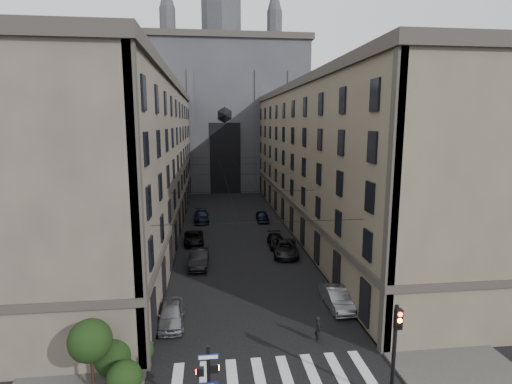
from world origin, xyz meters
name	(u,v)px	position (x,y,z in m)	size (l,w,h in m)	color
sidewalk_left	(154,232)	(-10.50, 36.00, 0.07)	(7.00, 80.00, 0.15)	#383533
sidewalk_right	(312,227)	(10.50, 36.00, 0.07)	(7.00, 80.00, 0.15)	#383533
zebra_crossing	(272,373)	(0.00, 5.00, 0.01)	(11.00, 3.20, 0.01)	beige
building_left	(127,160)	(-13.44, 36.00, 9.34)	(13.60, 60.60, 18.85)	#4F453C
building_right	(336,158)	(13.44, 36.00, 9.34)	(13.60, 60.60, 18.85)	brown
gothic_tower	(223,105)	(0.00, 74.96, 17.80)	(35.00, 23.00, 58.00)	#2D2D33
pedestrian_signal_left	(208,380)	(-3.51, 1.50, 2.32)	(1.02, 0.38, 4.00)	black
traffic_light_right	(395,343)	(5.60, 1.92, 3.29)	(0.34, 0.50, 5.20)	black
shrub_cluster	(110,354)	(-8.72, 5.01, 1.80)	(3.90, 4.40, 3.90)	black
tram_wires	(235,176)	(0.00, 35.63, 7.25)	(14.00, 60.00, 0.43)	black
car_left_near	(171,314)	(-6.10, 11.33, 0.75)	(1.78, 4.42, 1.51)	gray
car_left_midnear	(199,258)	(-4.42, 22.67, 0.82)	(1.73, 4.97, 1.64)	black
car_left_midfar	(194,238)	(-5.20, 30.43, 0.67)	(2.22, 4.82, 1.34)	black
car_left_far	(201,216)	(-4.49, 40.88, 0.76)	(2.13, 5.24, 1.52)	black
car_right_near	(337,298)	(6.20, 12.47, 0.74)	(1.57, 4.49, 1.48)	gray
car_right_midnear	(285,248)	(4.64, 25.07, 0.77)	(2.55, 5.53, 1.54)	black
car_right_midfar	(276,241)	(4.20, 28.13, 0.66)	(1.85, 4.54, 1.32)	black
car_right_far	(262,216)	(4.20, 40.07, 0.71)	(1.68, 4.18, 1.42)	black
pedestrian	(318,329)	(3.47, 8.00, 0.85)	(0.62, 0.41, 1.69)	black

